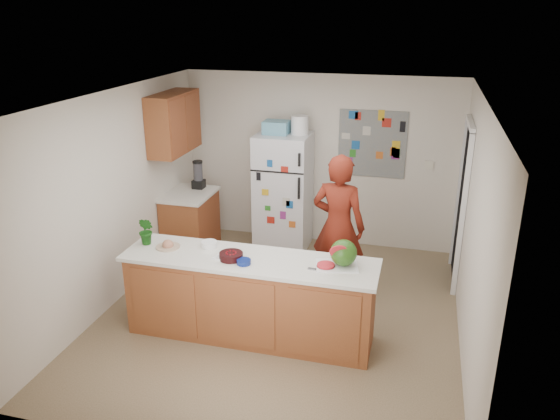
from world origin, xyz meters
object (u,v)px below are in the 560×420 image
(refrigerator, at_px, (283,192))
(cherry_bowl, at_px, (231,256))
(watermelon, at_px, (344,253))
(person, at_px, (338,227))

(refrigerator, distance_m, cherry_bowl, 2.45)
(watermelon, relative_size, cherry_bowl, 1.09)
(refrigerator, bearing_deg, cherry_bowl, -88.17)
(refrigerator, xyz_separation_m, watermelon, (1.22, -2.31, 0.22))
(watermelon, bearing_deg, cherry_bowl, -173.28)
(refrigerator, distance_m, person, 1.57)
(person, relative_size, watermelon, 6.65)
(watermelon, distance_m, cherry_bowl, 1.15)
(person, bearing_deg, watermelon, 110.61)
(cherry_bowl, bearing_deg, watermelon, 6.72)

